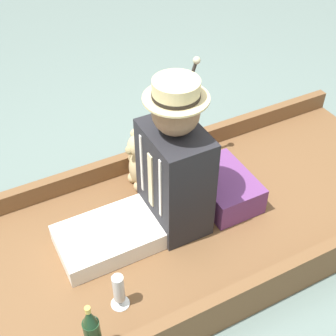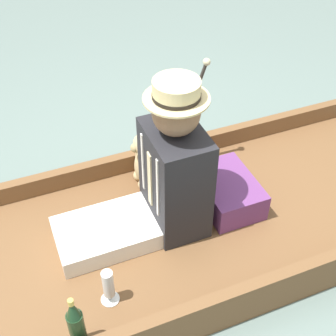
{
  "view_description": "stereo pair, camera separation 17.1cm",
  "coord_description": "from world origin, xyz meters",
  "px_view_note": "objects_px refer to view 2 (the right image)",
  "views": [
    {
      "loc": [
        -1.51,
        0.88,
        2.08
      ],
      "look_at": [
        0.05,
        0.06,
        0.53
      ],
      "focal_mm": 50.0,
      "sensor_mm": 36.0,
      "label": 1
    },
    {
      "loc": [
        -1.58,
        0.73,
        2.08
      ],
      "look_at": [
        0.05,
        0.06,
        0.53
      ],
      "focal_mm": 50.0,
      "sensor_mm": 36.0,
      "label": 2
    }
  ],
  "objects_px": {
    "champagne_bottle": "(76,324)",
    "walking_cane": "(191,106)",
    "wine_glass": "(108,285)",
    "teddy_bear": "(145,160)",
    "seated_person": "(161,178)"
  },
  "relations": [
    {
      "from": "seated_person",
      "to": "wine_glass",
      "type": "xyz_separation_m",
      "value": [
        -0.36,
        0.41,
        -0.22
      ]
    },
    {
      "from": "seated_person",
      "to": "champagne_bottle",
      "type": "distance_m",
      "value": 0.81
    },
    {
      "from": "champagne_bottle",
      "to": "walking_cane",
      "type": "bearing_deg",
      "value": -44.72
    },
    {
      "from": "wine_glass",
      "to": "champagne_bottle",
      "type": "distance_m",
      "value": 0.25
    },
    {
      "from": "teddy_bear",
      "to": "champagne_bottle",
      "type": "height_order",
      "value": "teddy_bear"
    },
    {
      "from": "teddy_bear",
      "to": "champagne_bottle",
      "type": "bearing_deg",
      "value": 144.31
    },
    {
      "from": "seated_person",
      "to": "wine_glass",
      "type": "distance_m",
      "value": 0.59
    },
    {
      "from": "teddy_bear",
      "to": "walking_cane",
      "type": "xyz_separation_m",
      "value": [
        0.09,
        -0.32,
        0.24
      ]
    },
    {
      "from": "wine_glass",
      "to": "walking_cane",
      "type": "height_order",
      "value": "walking_cane"
    },
    {
      "from": "teddy_bear",
      "to": "seated_person",
      "type": "bearing_deg",
      "value": 174.56
    },
    {
      "from": "seated_person",
      "to": "teddy_bear",
      "type": "height_order",
      "value": "seated_person"
    },
    {
      "from": "wine_glass",
      "to": "teddy_bear",
      "type": "bearing_deg",
      "value": -31.87
    },
    {
      "from": "champagne_bottle",
      "to": "wine_glass",
      "type": "bearing_deg",
      "value": -48.65
    },
    {
      "from": "wine_glass",
      "to": "champagne_bottle",
      "type": "relative_size",
      "value": 0.62
    },
    {
      "from": "seated_person",
      "to": "walking_cane",
      "type": "height_order",
      "value": "seated_person"
    }
  ]
}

